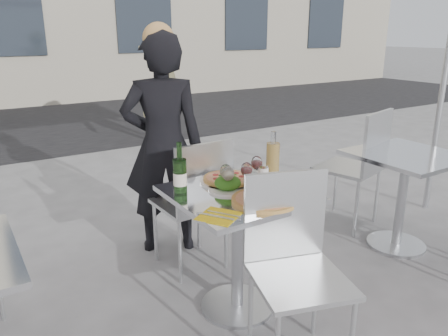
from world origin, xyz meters
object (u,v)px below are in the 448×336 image
side_table_right (404,181)px  pizza_far (228,179)px  carafe (273,160)px  sugar_shaker (263,173)px  woman_diner (163,146)px  wineglass_white_a (228,175)px  chair_near (293,254)px  wineglass_red_a (247,171)px  salad_plate (228,184)px  wineglass_red_b (257,164)px  wine_bottle (180,175)px  chair_far (196,196)px  napkin_left (219,216)px  main_table (238,226)px  wineglass_white_b (226,172)px  pedestrian_b (160,90)px  side_chair_rfar (360,160)px  napkin_right (299,196)px  pizza_near (265,200)px

side_table_right → pizza_far: bearing=173.3°
carafe → sugar_shaker: size_ratio=2.71×
woman_diner → wineglass_white_a: 0.94m
chair_near → wineglass_red_a: chair_near is taller
salad_plate → wineglass_red_b: bearing=9.6°
carafe → wine_bottle: bearing=175.3°
chair_far → napkin_left: chair_far is taller
chair_near → woman_diner: 1.42m
salad_plate → wineglass_white_a: wineglass_white_a is taller
wineglass_red_b → wineglass_white_a: bearing=-162.4°
napkin_left → main_table: bearing=7.9°
wine_bottle → wineglass_white_a: bearing=-29.0°
carafe → main_table: bearing=-163.8°
carafe → wineglass_white_b: 0.36m
pedestrian_b → wine_bottle: (-1.58, -3.75, 0.07)m
side_table_right → napkin_left: 1.80m
wineglass_white_a → napkin_left: 0.34m
wine_bottle → sugar_shaker: (0.51, -0.08, -0.06)m
wineglass_white_b → sugar_shaker: bearing=2.0°
woman_diner → napkin_left: woman_diner is taller
side_chair_rfar → carafe: bearing=-0.2°
chair_far → napkin_right: bearing=104.9°
chair_far → wineglass_red_b: size_ratio=5.98×
side_chair_rfar → napkin_right: 1.43m
chair_far → napkin_left: size_ratio=3.79×
pizza_near → wineglass_white_a: size_ratio=2.25×
wineglass_white_b → pizza_far: bearing=52.1°
chair_far → wineglass_white_a: 0.59m
wineglass_white_b → napkin_right: 0.42m
salad_plate → wineglass_red_b: size_ratio=1.40×
woman_diner → pizza_near: 1.15m
pizza_near → napkin_left: (-0.31, -0.03, -0.01)m
pizza_far → wineglass_white_a: (-0.10, -0.16, 0.09)m
woman_diner → napkin_right: 1.21m
woman_diner → wineglass_red_a: size_ratio=10.28×
wineglass_red_b → napkin_right: (0.05, -0.32, -0.11)m
carafe → wineglass_red_b: 0.12m
side_chair_rfar → wineglass_white_b: bearing=-2.4°
wineglass_white_a → napkin_left: size_ratio=0.63×
side_table_right → sugar_shaker: bearing=177.3°
sugar_shaker → wineglass_white_b: wineglass_white_b is taller
side_chair_rfar → napkin_right: side_chair_rfar is taller
pedestrian_b → wine_bottle: size_ratio=5.41×
pizza_far → wineglass_white_a: 0.21m
main_table → sugar_shaker: bearing=15.8°
pedestrian_b → wineglass_red_a: bearing=27.5°
carafe → wineglass_red_b: size_ratio=1.84×
pizza_near → pizza_far: size_ratio=1.05×
carafe → wineglass_white_a: bearing=-168.1°
napkin_left → wine_bottle: bearing=60.8°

